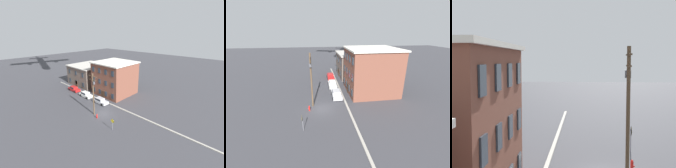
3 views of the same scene
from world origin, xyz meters
TOP-DOWN VIEW (x-y plane):
  - caution_sign at (5.73, -2.95)m, footprint 0.98×0.08m
  - utility_pole at (-1.22, -1.65)m, footprint 2.40×0.44m
  - fire_hydrant at (0.38, -2.25)m, footprint 0.24×0.34m

SIDE VIEW (x-z plane):
  - fire_hydrant at x=0.38m, z-range 0.00..0.96m
  - caution_sign at x=5.73m, z-range 0.41..2.89m
  - utility_pole at x=-1.22m, z-range 0.59..10.27m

